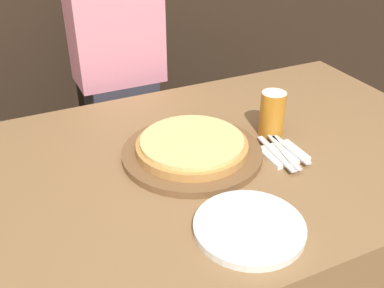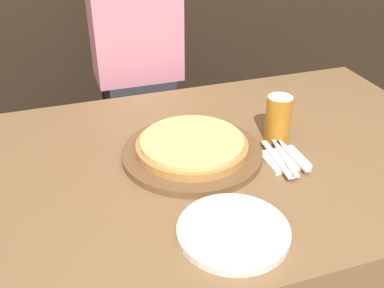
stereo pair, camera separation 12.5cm
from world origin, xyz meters
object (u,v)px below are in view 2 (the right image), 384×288
beer_glass (278,117)px  diner_person (139,94)px  spoon (293,156)px  dinner_knife (285,157)px  pizza_on_board (192,149)px  dinner_plate (233,231)px  fork (277,159)px

beer_glass → diner_person: size_ratio=0.10×
beer_glass → spoon: beer_glass is taller
dinner_knife → spoon: size_ratio=1.18×
diner_person → spoon: bearing=-71.0°
pizza_on_board → dinner_plate: (-0.01, -0.33, -0.02)m
beer_glass → pizza_on_board: bearing=-177.5°
spoon → pizza_on_board: bearing=157.5°
dinner_plate → fork: 0.32m
beer_glass → dinner_plate: (-0.29, -0.34, -0.07)m
fork → spoon: same height
dinner_plate → diner_person: diner_person is taller
fork → spoon: 0.05m
fork → diner_person: diner_person is taller
beer_glass → dinner_knife: 0.14m
spoon → diner_person: 0.83m
spoon → beer_glass: bearing=84.5°
pizza_on_board → fork: bearing=-27.2°
dinner_plate → spoon: 0.36m
beer_glass → diner_person: 0.73m
pizza_on_board → beer_glass: bearing=2.5°
pizza_on_board → beer_glass: size_ratio=2.85×
fork → diner_person: size_ratio=0.15×
dinner_knife → diner_person: 0.82m
pizza_on_board → fork: (0.21, -0.11, -0.01)m
fork → diner_person: (-0.22, 0.77, -0.11)m
beer_glass → dinner_plate: 0.45m
pizza_on_board → fork: 0.24m
beer_glass → dinner_knife: bearing=-107.1°
pizza_on_board → dinner_plate: bearing=-92.6°
beer_glass → fork: size_ratio=0.71×
dinner_knife → spoon: 0.02m
beer_glass → dinner_plate: bearing=-129.6°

